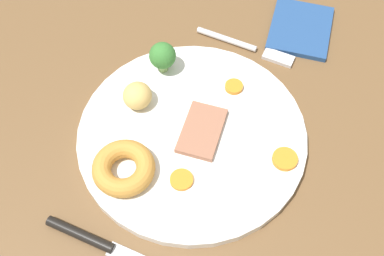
{
  "coord_description": "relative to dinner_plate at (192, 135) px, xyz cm",
  "views": [
    {
      "loc": [
        24.24,
        10.82,
        54.8
      ],
      "look_at": [
        -3.67,
        -1.66,
        6.0
      ],
      "focal_mm": 42.42,
      "sensor_mm": 36.0,
      "label": 1
    }
  ],
  "objects": [
    {
      "name": "yorkshire_pudding",
      "position": [
        8.63,
        -5.14,
        1.87
      ],
      "size": [
        7.66,
        7.66,
        2.33
      ],
      "primitive_type": "torus",
      "color": "#C68938",
      "rests_on": "dinner_plate"
    },
    {
      "name": "knife",
      "position": [
        17.39,
        -3.01,
        -0.25
      ],
      "size": [
        1.79,
        18.51,
        1.2
      ],
      "rotation": [
        0.0,
        0.0,
        1.58
      ],
      "color": "black",
      "rests_on": "dining_table"
    },
    {
      "name": "roast_potato_left",
      "position": [
        -1.29,
        -8.45,
        2.33
      ],
      "size": [
        4.9,
        4.8,
        3.27
      ],
      "primitive_type": "ellipsoid",
      "rotation": [
        0.0,
        0.0,
        4.99
      ],
      "color": "#D8B260",
      "rests_on": "dinner_plate"
    },
    {
      "name": "folded_napkin",
      "position": [
        -24.44,
        7.31,
        -0.3
      ],
      "size": [
        12.21,
        10.52,
        0.8
      ],
      "primitive_type": "cube",
      "rotation": [
        0.0,
        0.0,
        0.15
      ],
      "color": "navy",
      "rests_on": "dining_table"
    },
    {
      "name": "carrot_coin_side",
      "position": [
        6.8,
        1.71,
        0.95
      ],
      "size": [
        2.84,
        2.84,
        0.49
      ],
      "primitive_type": "cylinder",
      "color": "orange",
      "rests_on": "dinner_plate"
    },
    {
      "name": "broccoli_floret",
      "position": [
        -7.93,
        -7.94,
        3.44
      ],
      "size": [
        3.7,
        3.7,
        4.69
      ],
      "color": "#8CB766",
      "rests_on": "dinner_plate"
    },
    {
      "name": "meat_slice_main",
      "position": [
        -0.51,
        1.16,
        1.1
      ],
      "size": [
        8.36,
        5.78,
        0.8
      ],
      "primitive_type": "cube",
      "rotation": [
        0.0,
        0.0,
        0.12
      ],
      "color": "#9E664C",
      "rests_on": "dinner_plate"
    },
    {
      "name": "fork",
      "position": [
        -17.61,
        1.21,
        -0.31
      ],
      "size": [
        2.08,
        15.27,
        0.9
      ],
      "rotation": [
        0.0,
        0.0,
        1.55
      ],
      "color": "silver",
      "rests_on": "dining_table"
    },
    {
      "name": "carrot_coin_back",
      "position": [
        -0.94,
        12.16,
        1.02
      ],
      "size": [
        3.16,
        3.16,
        0.64
      ],
      "primitive_type": "cylinder",
      "color": "orange",
      "rests_on": "dinner_plate"
    },
    {
      "name": "dinner_plate",
      "position": [
        0.0,
        0.0,
        0.0
      ],
      "size": [
        29.65,
        29.65,
        1.4
      ],
      "primitive_type": "cylinder",
      "color": "white",
      "rests_on": "dining_table"
    },
    {
      "name": "dining_table",
      "position": [
        3.67,
        1.66,
        -2.5
      ],
      "size": [
        120.0,
        84.0,
        3.6
      ],
      "primitive_type": "cube",
      "color": "brown",
      "rests_on": "ground"
    },
    {
      "name": "carrot_coin_front",
      "position": [
        -8.84,
        2.33,
        1.01
      ],
      "size": [
        2.46,
        2.46,
        0.61
      ],
      "primitive_type": "cylinder",
      "color": "orange",
      "rests_on": "dinner_plate"
    }
  ]
}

